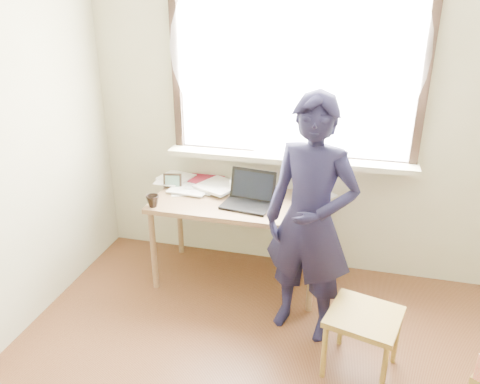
% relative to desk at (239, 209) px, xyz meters
% --- Properties ---
extents(room_shell, '(3.52, 4.02, 2.61)m').
position_rel_desk_xyz_m(room_shell, '(0.49, -1.43, 1.04)').
color(room_shell, '#BCB997').
rests_on(room_shell, ground).
extents(desk, '(1.25, 0.62, 0.67)m').
position_rel_desk_xyz_m(desk, '(0.00, 0.00, 0.00)').
color(desk, brown).
rests_on(desk, ground).
extents(laptop, '(0.38, 0.32, 0.23)m').
position_rel_desk_xyz_m(laptop, '(0.09, -0.03, 0.12)').
color(laptop, black).
rests_on(laptop, desk).
extents(mug_white, '(0.19, 0.19, 0.10)m').
position_rel_desk_xyz_m(mug_white, '(-0.05, 0.16, 0.12)').
color(mug_white, white).
rests_on(mug_white, desk).
extents(mug_dark, '(0.12, 0.12, 0.09)m').
position_rel_desk_xyz_m(mug_dark, '(-0.56, -0.25, 0.11)').
color(mug_dark, black).
rests_on(mug_dark, desk).
extents(mouse, '(0.09, 0.06, 0.03)m').
position_rel_desk_xyz_m(mouse, '(0.42, -0.10, 0.09)').
color(mouse, black).
rests_on(mouse, desk).
extents(desk_clutter, '(0.89, 0.54, 0.05)m').
position_rel_desk_xyz_m(desk_clutter, '(-0.42, 0.18, 0.09)').
color(desk_clutter, white).
rests_on(desk_clutter, desk).
extents(book_a, '(0.23, 0.30, 0.03)m').
position_rel_desk_xyz_m(book_a, '(-0.46, 0.20, 0.08)').
color(book_a, white).
rests_on(book_a, desk).
extents(book_b, '(0.30, 0.31, 0.02)m').
position_rel_desk_xyz_m(book_b, '(0.48, 0.25, 0.08)').
color(book_b, white).
rests_on(book_b, desk).
extents(picture_frame, '(0.14, 0.04, 0.11)m').
position_rel_desk_xyz_m(picture_frame, '(-0.55, 0.10, 0.12)').
color(picture_frame, black).
rests_on(picture_frame, desk).
extents(work_chair, '(0.47, 0.46, 0.40)m').
position_rel_desk_xyz_m(work_chair, '(0.93, -0.75, -0.26)').
color(work_chair, olive).
rests_on(work_chair, ground).
extents(person, '(0.65, 0.51, 1.58)m').
position_rel_desk_xyz_m(person, '(0.57, -0.44, 0.19)').
color(person, black).
rests_on(person, ground).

